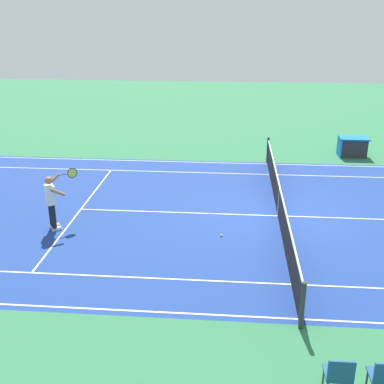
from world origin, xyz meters
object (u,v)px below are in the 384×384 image
(tennis_net, at_px, (279,202))
(tennis_player_near, at_px, (52,200))
(spectator_chair_6, at_px, (384,377))
(spectator_chair_7, at_px, (339,374))
(equipment_cart_tarped, at_px, (352,146))
(tennis_ball, at_px, (221,235))

(tennis_net, distance_m, tennis_player_near, 6.91)
(spectator_chair_6, bearing_deg, tennis_net, -82.00)
(tennis_player_near, distance_m, spectator_chair_6, 9.99)
(spectator_chair_6, relative_size, spectator_chair_7, 1.00)
(equipment_cart_tarped, bearing_deg, tennis_player_near, 39.10)
(tennis_net, relative_size, equipment_cart_tarped, 9.36)
(spectator_chair_7, bearing_deg, tennis_net, -87.38)
(tennis_ball, bearing_deg, tennis_net, -136.83)
(tennis_player_near, height_order, tennis_ball, tennis_player_near)
(tennis_ball, relative_size, equipment_cart_tarped, 0.05)
(spectator_chair_6, xyz_separation_m, spectator_chair_7, (0.73, 0.00, 0.00))
(spectator_chair_6, bearing_deg, spectator_chair_7, 0.00)
(tennis_net, bearing_deg, tennis_player_near, 12.75)
(tennis_player_near, bearing_deg, spectator_chair_7, 138.77)
(spectator_chair_6, xyz_separation_m, equipment_cart_tarped, (-2.71, -14.76, -0.08))
(tennis_ball, xyz_separation_m, spectator_chair_6, (-2.84, 6.08, 0.49))
(tennis_player_near, bearing_deg, equipment_cart_tarped, -140.90)
(tennis_net, height_order, tennis_player_near, tennis_player_near)
(tennis_ball, xyz_separation_m, equipment_cart_tarped, (-5.55, -8.68, 0.40))
(tennis_player_near, relative_size, spectator_chair_6, 1.93)
(spectator_chair_7, bearing_deg, tennis_ball, -70.90)
(tennis_net, relative_size, spectator_chair_6, 13.30)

